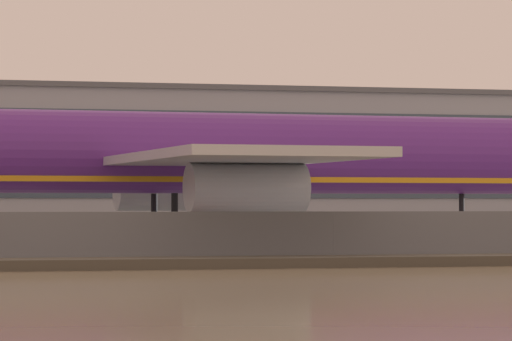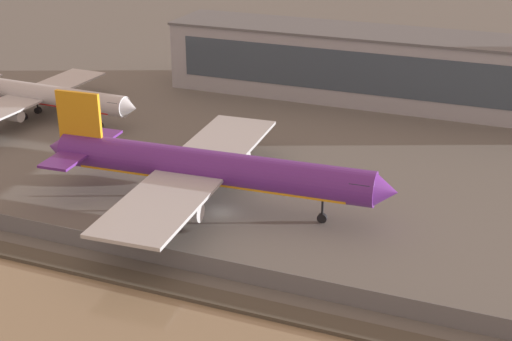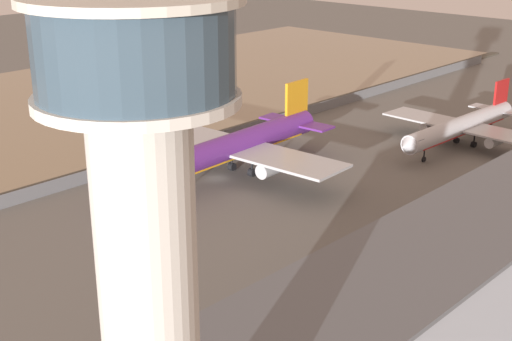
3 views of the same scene
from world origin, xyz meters
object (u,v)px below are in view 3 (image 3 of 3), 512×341
at_px(cargo_jet_purple, 233,147).
at_px(passenger_jet_silver, 462,126).
at_px(ops_van, 480,128).
at_px(baggage_tug, 202,152).

bearing_deg(cargo_jet_purple, passenger_jet_silver, 153.93).
bearing_deg(ops_van, cargo_jet_purple, -19.64).
bearing_deg(baggage_tug, ops_van, 147.65).
bearing_deg(cargo_jet_purple, ops_van, 160.36).
height_order(passenger_jet_silver, ops_van, passenger_jet_silver).
distance_m(passenger_jet_silver, ops_van, 13.04).
relative_size(cargo_jet_purple, passenger_jet_silver, 1.22).
relative_size(passenger_jet_silver, ops_van, 8.03).
height_order(baggage_tug, ops_van, ops_van).
xyz_separation_m(cargo_jet_purple, ops_van, (-59.31, 21.17, -4.60)).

